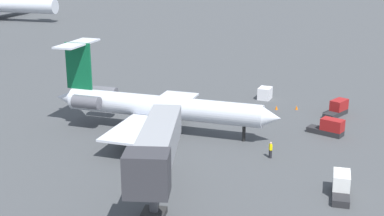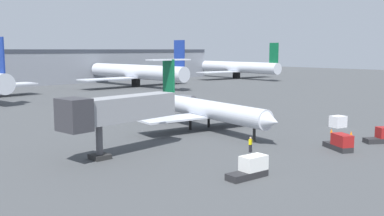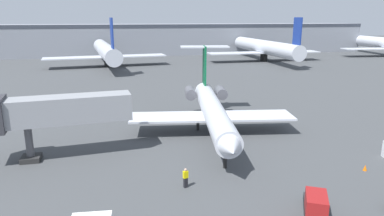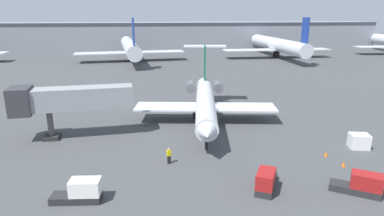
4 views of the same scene
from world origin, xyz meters
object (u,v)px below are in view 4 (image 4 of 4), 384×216
(regional_jet, at_px, (205,100))
(traffic_cone_near, at_px, (326,154))
(parked_airliner_west_mid, at_px, (130,47))
(baggage_tug_lead, at_px, (361,185))
(baggage_tug_spare, at_px, (266,181))
(ground_crew_marshaller, at_px, (169,156))
(cargo_container_uld, at_px, (359,141))
(baggage_tug_trailing, at_px, (81,192))
(parked_airliner_centre, at_px, (277,45))
(traffic_cone_far, at_px, (344,164))
(jet_bridge, at_px, (65,100))

(regional_jet, relative_size, traffic_cone_near, 48.95)
(parked_airliner_west_mid, bearing_deg, baggage_tug_lead, -74.76)
(parked_airliner_west_mid, bearing_deg, baggage_tug_spare, -79.54)
(parked_airliner_west_mid, bearing_deg, ground_crew_marshaller, -84.52)
(cargo_container_uld, bearing_deg, baggage_tug_spare, -150.83)
(baggage_tug_trailing, xyz_separation_m, parked_airliner_centre, (49.22, 84.34, 3.59))
(baggage_tug_lead, relative_size, baggage_tug_trailing, 1.00)
(baggage_tug_trailing, height_order, cargo_container_uld, baggage_tug_trailing)
(baggage_tug_trailing, distance_m, traffic_cone_far, 24.78)
(regional_jet, distance_m, baggage_tug_spare, 19.78)
(traffic_cone_near, height_order, parked_airliner_centre, parked_airliner_centre)
(baggage_tug_trailing, bearing_deg, jet_bridge, 106.09)
(regional_jet, relative_size, parked_airliner_centre, 0.62)
(jet_bridge, distance_m, baggage_tug_trailing, 16.06)
(baggage_tug_lead, height_order, parked_airliner_west_mid, parked_airliner_west_mid)
(jet_bridge, xyz_separation_m, parked_airliner_west_mid, (4.43, 67.40, -0.41))
(baggage_tug_lead, bearing_deg, jet_bridge, 148.45)
(traffic_cone_far, xyz_separation_m, parked_airliner_west_mid, (-24.46, 79.26, 4.12))
(baggage_tug_spare, relative_size, parked_airliner_west_mid, 0.10)
(regional_jet, distance_m, traffic_cone_far, 19.90)
(traffic_cone_near, relative_size, parked_airliner_centre, 0.01)
(traffic_cone_near, distance_m, traffic_cone_far, 2.62)
(regional_jet, xyz_separation_m, baggage_tug_trailing, (-13.40, -19.31, -2.26))
(regional_jet, distance_m, ground_crew_marshaller, 14.68)
(jet_bridge, bearing_deg, baggage_tug_trailing, -73.91)
(cargo_container_uld, bearing_deg, regional_jet, 142.37)
(baggage_tug_lead, height_order, cargo_container_uld, baggage_tug_lead)
(cargo_container_uld, xyz_separation_m, parked_airliner_centre, (20.28, 77.00, 3.61))
(ground_crew_marshaller, xyz_separation_m, baggage_tug_lead, (15.63, -7.95, -0.02))
(parked_airliner_west_mid, bearing_deg, cargo_container_uld, -68.98)
(baggage_tug_spare, height_order, traffic_cone_near, baggage_tug_spare)
(baggage_tug_lead, relative_size, baggage_tug_spare, 0.98)
(cargo_container_uld, xyz_separation_m, parked_airliner_west_mid, (-28.82, 75.02, 3.58))
(baggage_tug_spare, relative_size, traffic_cone_far, 7.61)
(traffic_cone_far, bearing_deg, traffic_cone_near, 99.82)
(parked_airliner_centre, bearing_deg, baggage_tug_lead, -106.87)
(regional_jet, relative_size, parked_airliner_west_mid, 0.66)
(traffic_cone_near, bearing_deg, baggage_tug_trailing, -166.77)
(ground_crew_marshaller, height_order, baggage_tug_spare, baggage_tug_spare)
(traffic_cone_near, distance_m, parked_airliner_centre, 82.67)
(traffic_cone_near, bearing_deg, ground_crew_marshaller, 178.60)
(ground_crew_marshaller, bearing_deg, cargo_container_uld, 3.33)
(regional_jet, relative_size, baggage_tug_lead, 6.55)
(regional_jet, height_order, cargo_container_uld, regional_jet)
(baggage_tug_spare, distance_m, traffic_cone_far, 9.82)
(regional_jet, distance_m, parked_airliner_west_mid, 64.44)
(jet_bridge, relative_size, baggage_tug_lead, 3.44)
(baggage_tug_spare, height_order, traffic_cone_far, baggage_tug_spare)
(jet_bridge, height_order, traffic_cone_far, jet_bridge)
(baggage_tug_lead, bearing_deg, parked_airliner_centre, 73.13)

